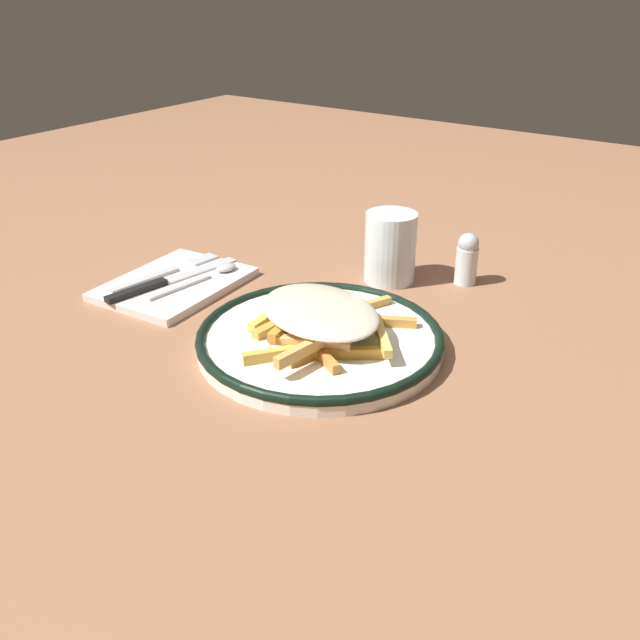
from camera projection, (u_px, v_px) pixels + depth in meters
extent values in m
plane|color=#906143|center=(320.00, 348.00, 0.82)|extent=(2.60, 2.60, 0.00)
cylinder|color=white|center=(320.00, 342.00, 0.82)|extent=(0.29, 0.29, 0.02)
torus|color=black|center=(320.00, 335.00, 0.82)|extent=(0.29, 0.29, 0.01)
cube|color=gold|center=(335.00, 318.00, 0.82)|extent=(0.05, 0.06, 0.01)
cube|color=#E3A457|center=(305.00, 349.00, 0.74)|extent=(0.02, 0.09, 0.01)
cube|color=gold|center=(385.00, 321.00, 0.84)|extent=(0.07, 0.04, 0.01)
cube|color=gold|center=(305.00, 308.00, 0.87)|extent=(0.07, 0.06, 0.01)
cube|color=#F2C961|center=(329.00, 314.00, 0.83)|extent=(0.07, 0.02, 0.01)
cube|color=#ECC55C|center=(382.00, 335.00, 0.78)|extent=(0.06, 0.08, 0.01)
cube|color=orange|center=(291.00, 322.00, 0.81)|extent=(0.03, 0.09, 0.01)
cube|color=gold|center=(353.00, 332.00, 0.81)|extent=(0.04, 0.09, 0.01)
cube|color=#EBB667|center=(310.00, 342.00, 0.77)|extent=(0.09, 0.05, 0.01)
cube|color=orange|center=(323.00, 357.00, 0.76)|extent=(0.06, 0.04, 0.01)
cube|color=gold|center=(271.00, 355.00, 0.76)|extent=(0.05, 0.06, 0.01)
cube|color=gold|center=(279.00, 324.00, 0.83)|extent=(0.02, 0.08, 0.01)
cube|color=#CA8D3D|center=(317.00, 351.00, 0.77)|extent=(0.03, 0.08, 0.01)
cube|color=gold|center=(334.00, 325.00, 0.83)|extent=(0.07, 0.01, 0.01)
cube|color=gold|center=(346.00, 353.00, 0.77)|extent=(0.08, 0.06, 0.01)
cube|color=gold|center=(367.00, 306.00, 0.88)|extent=(0.04, 0.07, 0.01)
cube|color=gold|center=(315.00, 333.00, 0.81)|extent=(0.02, 0.09, 0.01)
cube|color=gold|center=(269.00, 317.00, 0.84)|extent=(0.01, 0.07, 0.01)
ellipsoid|color=beige|center=(315.00, 312.00, 0.80)|extent=(0.19, 0.17, 0.02)
cube|color=silver|center=(175.00, 284.00, 0.98)|extent=(0.16, 0.21, 0.01)
cube|color=silver|center=(147.00, 279.00, 0.97)|extent=(0.03, 0.11, 0.01)
cube|color=silver|center=(202.00, 259.00, 1.04)|extent=(0.03, 0.05, 0.00)
cube|color=black|center=(137.00, 290.00, 0.93)|extent=(0.03, 0.09, 0.01)
cube|color=silver|center=(200.00, 270.00, 1.00)|extent=(0.04, 0.12, 0.00)
cube|color=silver|center=(179.00, 287.00, 0.95)|extent=(0.02, 0.10, 0.00)
ellipsoid|color=silver|center=(226.00, 267.00, 1.00)|extent=(0.03, 0.03, 0.01)
cylinder|color=silver|center=(390.00, 247.00, 0.98)|extent=(0.07, 0.07, 0.10)
cylinder|color=silver|center=(466.00, 266.00, 0.98)|extent=(0.03, 0.03, 0.05)
sphere|color=#B7BABF|center=(469.00, 244.00, 0.97)|extent=(0.03, 0.03, 0.03)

